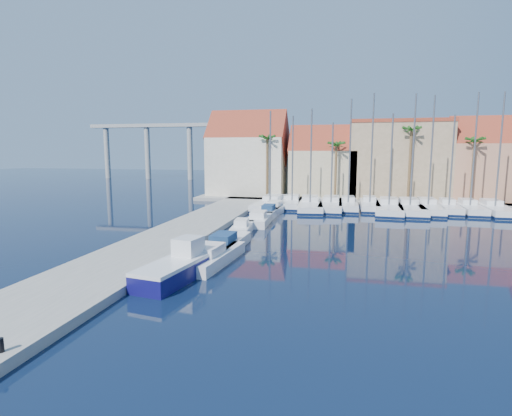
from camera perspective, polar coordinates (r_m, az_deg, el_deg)
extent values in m
plane|color=black|center=(18.82, -4.58, -15.59)|extent=(260.00, 260.00, 0.00)
cube|color=gray|center=(33.90, -12.57, -4.47)|extent=(6.00, 77.00, 0.50)
cube|color=gray|center=(65.06, 16.59, 1.43)|extent=(54.00, 16.00, 0.50)
cylinder|color=black|center=(17.47, -32.65, -16.18)|extent=(0.21, 0.21, 0.52)
cube|color=#100E53|center=(24.41, -11.17, -8.85)|extent=(3.16, 6.74, 0.97)
cube|color=white|center=(24.24, -11.21, -7.51)|extent=(3.16, 6.74, 0.22)
cube|color=white|center=(25.15, -9.65, -5.49)|extent=(1.66, 1.93, 1.19)
cube|color=white|center=(27.41, -6.21, -7.02)|extent=(2.88, 7.16, 0.80)
cube|color=white|center=(26.62, -6.84, -5.94)|extent=(1.79, 2.58, 0.60)
cube|color=white|center=(30.94, -4.27, -5.22)|extent=(2.36, 6.72, 0.80)
cube|color=navy|center=(30.17, -4.68, -4.21)|extent=(1.57, 2.38, 0.60)
cube|color=white|center=(36.97, -1.94, -2.98)|extent=(2.09, 5.19, 0.80)
cube|color=white|center=(36.35, -2.07, -2.05)|extent=(1.29, 1.87, 0.60)
cube|color=white|center=(41.64, 0.50, -1.70)|extent=(2.35, 6.61, 0.80)
cube|color=white|center=(40.89, 0.35, -0.89)|extent=(1.55, 2.34, 0.60)
cube|color=white|center=(46.61, 1.94, -0.63)|extent=(1.97, 5.82, 0.80)
cube|color=navy|center=(45.95, 1.80, 0.12)|extent=(1.34, 2.05, 0.60)
cube|color=white|center=(50.10, 2.90, -0.01)|extent=(2.89, 7.08, 0.80)
cube|color=white|center=(49.34, 2.69, 0.68)|extent=(1.78, 2.56, 0.60)
cube|color=white|center=(56.51, 3.86, 0.92)|extent=(2.11, 6.42, 0.80)
cube|color=white|center=(55.80, 3.77, 1.55)|extent=(1.46, 2.25, 0.60)
cube|color=white|center=(52.86, 2.16, 0.54)|extent=(3.53, 11.46, 1.00)
cube|color=#0B193B|center=(52.90, 2.16, 0.19)|extent=(3.59, 11.52, 0.28)
cube|color=white|center=(53.85, 2.44, 1.54)|extent=(2.23, 3.50, 0.60)
cylinder|color=slate|center=(51.83, 2.05, 7.34)|extent=(0.20, 0.20, 11.55)
cube|color=white|center=(53.91, 5.21, 0.66)|extent=(2.40, 8.85, 1.00)
cube|color=#0B193B|center=(53.95, 5.21, 0.32)|extent=(2.46, 8.91, 0.28)
cube|color=white|center=(54.68, 5.33, 1.61)|extent=(1.64, 2.67, 0.60)
cylinder|color=slate|center=(53.01, 5.24, 7.05)|extent=(0.20, 0.20, 11.02)
cube|color=white|center=(52.34, 7.72, 0.39)|extent=(3.97, 11.69, 1.00)
cube|color=#0B193B|center=(52.38, 7.71, 0.04)|extent=(4.03, 11.75, 0.28)
cube|color=white|center=(53.38, 7.73, 1.41)|extent=(2.38, 3.61, 0.60)
cylinder|color=slate|center=(51.29, 7.86, 7.36)|extent=(0.20, 0.20, 11.73)
cube|color=white|center=(52.62, 10.67, 0.36)|extent=(2.89, 10.88, 1.00)
cube|color=#0B193B|center=(52.67, 10.66, 0.02)|extent=(2.95, 10.94, 0.28)
cube|color=white|center=(53.60, 10.73, 1.37)|extent=(2.00, 3.27, 0.60)
cylinder|color=slate|center=(51.62, 10.81, 6.35)|extent=(0.20, 0.20, 10.01)
cube|color=white|center=(52.98, 13.01, 0.35)|extent=(2.38, 8.90, 1.00)
cube|color=#0B193B|center=(53.02, 13.00, 0.00)|extent=(2.44, 8.96, 0.28)
cube|color=white|center=(53.76, 13.02, 1.32)|extent=(1.64, 2.68, 0.60)
cylinder|color=slate|center=(52.06, 13.27, 7.88)|extent=(0.20, 0.20, 12.90)
cube|color=white|center=(53.78, 15.90, 0.36)|extent=(2.37, 8.81, 1.00)
cube|color=#0B193B|center=(53.82, 15.88, 0.02)|extent=(2.43, 8.87, 0.28)
cube|color=white|center=(54.55, 15.88, 1.31)|extent=(1.62, 2.65, 0.60)
cylinder|color=slate|center=(52.87, 16.23, 8.16)|extent=(0.20, 0.20, 13.61)
cube|color=white|center=(52.29, 18.42, 0.03)|extent=(4.03, 12.04, 1.00)
cube|color=#0B193B|center=(52.33, 18.40, -0.32)|extent=(4.09, 12.11, 0.28)
cube|color=white|center=(53.36, 18.43, 1.06)|extent=(2.43, 3.71, 0.60)
cylinder|color=slate|center=(51.23, 18.74, 6.56)|extent=(0.20, 0.20, 10.94)
cube|color=white|center=(52.87, 21.05, -0.01)|extent=(3.37, 11.67, 1.00)
cube|color=#0B193B|center=(52.91, 21.03, -0.35)|extent=(3.43, 11.73, 0.28)
cube|color=white|center=(53.91, 20.95, 1.00)|extent=(2.21, 3.54, 0.60)
cylinder|color=slate|center=(51.81, 21.54, 7.70)|extent=(0.20, 0.20, 13.21)
cube|color=white|center=(53.99, 23.28, 0.03)|extent=(3.31, 10.74, 1.00)
cube|color=#0B193B|center=(54.04, 23.26, -0.31)|extent=(3.38, 10.81, 0.28)
cube|color=white|center=(54.94, 23.18, 1.01)|extent=(2.10, 3.28, 0.60)
cylinder|color=slate|center=(53.00, 23.80, 7.51)|extent=(0.20, 0.20, 13.09)
cube|color=white|center=(54.71, 25.75, -0.02)|extent=(2.78, 8.61, 1.00)
cube|color=#0B193B|center=(54.75, 25.73, -0.35)|extent=(2.85, 8.67, 0.28)
cube|color=white|center=(55.44, 25.66, 0.92)|extent=(1.71, 2.64, 0.60)
cylinder|color=slate|center=(53.84, 26.22, 6.13)|extent=(0.20, 0.20, 10.77)
cube|color=white|center=(55.40, 28.12, -0.08)|extent=(2.59, 9.01, 1.00)
cube|color=#0B193B|center=(55.44, 28.10, -0.41)|extent=(2.65, 9.07, 0.28)
cube|color=white|center=(56.17, 27.96, 0.85)|extent=(1.71, 2.73, 0.60)
cylinder|color=slate|center=(54.51, 28.75, 7.32)|extent=(0.20, 0.20, 13.33)
cube|color=white|center=(56.06, 30.80, -0.19)|extent=(2.89, 10.17, 1.00)
cube|color=#0B193B|center=(56.11, 30.77, -0.51)|extent=(2.95, 10.23, 0.28)
cube|color=white|center=(56.93, 30.57, 0.75)|extent=(1.92, 3.08, 0.60)
cylinder|color=slate|center=(55.13, 31.50, 7.09)|extent=(0.20, 0.20, 13.26)
cube|color=beige|center=(65.27, -1.05, 5.98)|extent=(12.00, 9.00, 9.00)
cube|color=maroon|center=(65.25, -1.06, 9.93)|extent=(12.30, 9.00, 9.00)
cube|color=tan|center=(63.63, 9.57, 4.90)|extent=(10.00, 8.00, 7.00)
cube|color=maroon|center=(63.53, 9.65, 8.06)|extent=(10.30, 8.00, 8.00)
cube|color=#9B835F|center=(64.96, 19.45, 6.38)|extent=(14.00, 10.00, 11.00)
cube|color=maroon|center=(65.07, 19.70, 11.45)|extent=(14.20, 10.20, 0.50)
cube|color=tan|center=(66.58, 29.82, 4.50)|extent=(10.00, 8.00, 8.00)
cube|color=maroon|center=(66.51, 30.07, 7.94)|extent=(10.30, 8.00, 8.00)
cylinder|color=brown|center=(59.55, 1.60, 5.76)|extent=(0.36, 0.36, 9.00)
sphere|color=#1D5317|center=(59.52, 1.62, 9.94)|extent=(2.60, 2.60, 2.60)
cylinder|color=brown|center=(58.55, 11.30, 5.07)|extent=(0.36, 0.36, 8.00)
sphere|color=#1D5317|center=(58.47, 11.41, 8.84)|extent=(2.60, 2.60, 2.60)
cylinder|color=brown|center=(59.17, 21.10, 5.68)|extent=(0.36, 0.36, 10.00)
sphere|color=#1D5317|center=(59.19, 21.35, 10.37)|extent=(2.60, 2.60, 2.60)
cylinder|color=brown|center=(60.92, 28.54, 4.58)|extent=(0.36, 0.36, 8.50)
sphere|color=#1D5317|center=(60.87, 28.81, 8.43)|extent=(2.60, 2.60, 2.60)
cube|color=#9E9E99|center=(107.65, -11.52, 11.51)|extent=(48.00, 2.20, 0.90)
cylinder|color=#9E9E99|center=(116.93, -20.50, 7.45)|extent=(1.40, 1.40, 14.00)
cylinder|color=#9E9E99|center=(110.92, -15.23, 7.67)|extent=(1.40, 1.40, 14.00)
cylinder|color=#9E9E99|center=(105.93, -9.41, 7.83)|extent=(1.40, 1.40, 14.00)
cylinder|color=#9E9E99|center=(102.11, -3.08, 7.92)|extent=(1.40, 1.40, 14.00)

